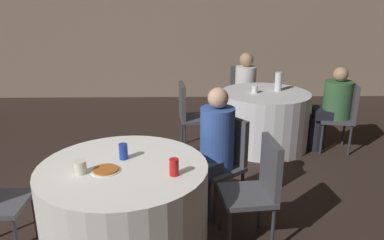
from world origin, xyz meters
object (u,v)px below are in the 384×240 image
Objects in this scene: chair_near_northeast at (224,155)px; chair_near_east at (259,183)px; chair_far_east at (344,111)px; person_green_jacket at (331,109)px; table_far at (264,119)px; person_white_shirt at (247,90)px; soda_can_red at (174,167)px; bottle_far at (278,82)px; chair_far_west at (189,111)px; table_near at (125,210)px; chair_far_north at (243,90)px; pizza_plate_near at (106,170)px; person_blue_shirt at (211,155)px; soda_can_blue at (123,151)px.

chair_near_east is at bearing 163.87° from chair_near_northeast.
person_green_jacket reaches higher than chair_far_east.
table_far is 1.03× the size of person_white_shirt.
bottle_far reaches higher than soda_can_red.
bottle_far is (0.86, 1.60, 0.33)m from chair_near_northeast.
person_green_jacket is at bearing 82.47° from chair_far_west.
chair_far_east is (1.65, 1.34, 0.00)m from chair_near_northeast.
chair_far_west is (0.51, 2.04, 0.16)m from table_near.
soda_can_red is (-1.01, -3.12, 0.24)m from person_white_shirt.
person_green_jacket is 0.74m from bottle_far.
chair_far_north reaches higher than table_near.
chair_near_northeast reaches higher than pizza_plate_near.
chair_far_north is at bearing -50.88° from chair_near_northeast.
person_white_shirt is (-1.08, 0.99, 0.03)m from chair_far_east.
person_green_jacket is (2.31, 2.01, 0.19)m from table_near.
person_green_jacket reaches higher than table_near.
chair_far_east is 0.75× the size of person_blue_shirt.
table_far is at bearing -65.01° from person_blue_shirt.
bottle_far is at bearing 61.67° from soda_can_red.
chair_near_northeast is at bearing -90.00° from person_blue_shirt.
person_green_jacket is at bearing -20.21° from bottle_far.
table_far is 1.31× the size of chair_far_east.
chair_far_west is 3.59× the size of bottle_far.
chair_far_north is 3.44m from soda_can_red.
table_near is 5.13× the size of bottle_far.
soda_can_red is at bearing -8.54° from pizza_plate_near.
soda_can_blue is at bearing 82.98° from chair_near_east.
person_blue_shirt is at bearing 66.47° from person_white_shirt.
person_white_shirt reaches higher than chair_far_west.
soda_can_red is at bearing -118.33° from bottle_far.
bottle_far reaches higher than table_near.
chair_far_east is at bearing 36.85° from soda_can_blue.
soda_can_red is at bearing 118.00° from person_blue_shirt.
chair_far_east is 7.20× the size of soda_can_blue.
soda_can_red is (-0.65, -0.26, 0.27)m from chair_near_east.
chair_far_west reaches higher than table_near.
table_near is 1.15× the size of person_green_jacket.
table_near is at bearing 57.56° from person_white_shirt.
chair_near_east is (-0.46, -2.04, 0.16)m from table_far.
chair_far_north is at bearing 65.40° from soda_can_blue.
person_blue_shirt reaches higher than chair_far_east.
table_near is at bearing -126.71° from bottle_far.
soda_can_red is (-0.13, -2.20, 0.27)m from chair_far_west.
pizza_plate_near is (-0.62, -2.12, 0.22)m from chair_far_west.
chair_far_west is at bearing 75.95° from table_near.
chair_near_northeast is (0.81, 0.65, 0.16)m from table_near.
chair_near_east is at bearing -179.53° from person_blue_shirt.
chair_far_north is 0.81× the size of person_green_jacket.
person_blue_shirt is 1.02m from pizza_plate_near.
chair_near_east is 2.36m from chair_far_east.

